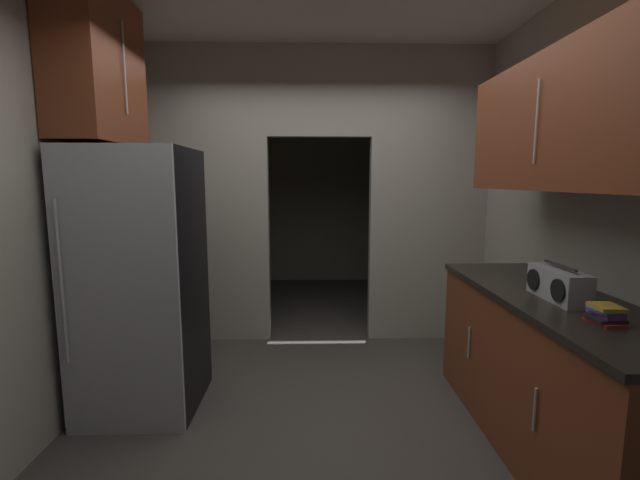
{
  "coord_description": "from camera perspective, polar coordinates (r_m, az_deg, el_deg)",
  "views": [
    {
      "loc": [
        -0.07,
        -2.64,
        1.59
      ],
      "look_at": [
        0.02,
        1.06,
        1.07
      ],
      "focal_mm": 23.92,
      "sensor_mm": 36.0,
      "label": 1
    }
  ],
  "objects": [
    {
      "name": "ground",
      "position": [
        3.09,
        0.14,
        -23.11
      ],
      "size": [
        20.0,
        20.0,
        0.0
      ],
      "primitive_type": "plane",
      "color": "#47423D"
    },
    {
      "name": "kitchen_partition",
      "position": [
        4.2,
        -0.49,
        7.21
      ],
      "size": [
        3.33,
        0.12,
        2.85
      ],
      "color": "#ADA899",
      "rests_on": "ground"
    },
    {
      "name": "book_stack",
      "position": [
        2.4,
        33.85,
        -8.29
      ],
      "size": [
        0.14,
        0.16,
        0.09
      ],
      "color": "red",
      "rests_on": "lower_cabinet_run"
    },
    {
      "name": "boombox",
      "position": [
        2.71,
        29.25,
        -5.2
      ],
      "size": [
        0.15,
        0.41,
        0.2
      ],
      "color": "#B2B2B7",
      "rests_on": "lower_cabinet_run"
    },
    {
      "name": "adjoining_room_shell",
      "position": [
        5.99,
        -0.68,
        6.36
      ],
      "size": [
        3.33,
        2.62,
        2.85
      ],
      "color": "gray",
      "rests_on": "ground"
    },
    {
      "name": "upper_cabinet_fridgeside",
      "position": [
        3.4,
        -27.67,
        19.69
      ],
      "size": [
        0.36,
        0.82,
        0.99
      ],
      "color": "brown"
    },
    {
      "name": "upper_cabinet_counterside",
      "position": [
        2.74,
        30.43,
        13.51
      ],
      "size": [
        0.36,
        1.76,
        0.74
      ],
      "color": "brown"
    },
    {
      "name": "lower_cabinet_run",
      "position": [
        2.95,
        28.38,
        -15.45
      ],
      "size": [
        0.65,
        1.96,
        0.94
      ],
      "color": "brown",
      "rests_on": "ground"
    },
    {
      "name": "refrigerator",
      "position": [
        3.2,
        -22.84,
        -5.12
      ],
      "size": [
        0.74,
        0.78,
        1.81
      ],
      "color": "black",
      "rests_on": "ground"
    }
  ]
}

